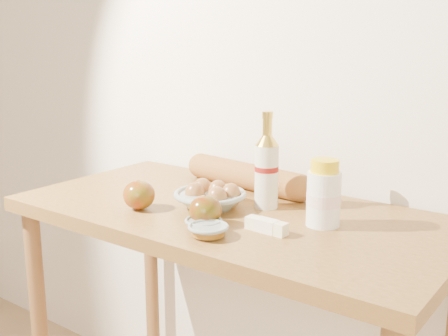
{
  "coord_description": "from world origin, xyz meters",
  "views": [
    {
      "loc": [
        0.85,
        -0.0,
        1.36
      ],
      "look_at": [
        0.0,
        1.15,
        1.02
      ],
      "focal_mm": 45.0,
      "sensor_mm": 36.0,
      "label": 1
    }
  ],
  "objects_px": {
    "egg_bowl": "(211,197)",
    "baguette": "(246,176)",
    "cream_bottle": "(324,195)",
    "bourbon_bottle": "(267,169)",
    "table": "(230,251)"
  },
  "relations": [
    {
      "from": "bourbon_bottle",
      "to": "egg_bowl",
      "type": "relative_size",
      "value": 1.29
    },
    {
      "from": "cream_bottle",
      "to": "table",
      "type": "bearing_deg",
      "value": -151.46
    },
    {
      "from": "table",
      "to": "bourbon_bottle",
      "type": "height_order",
      "value": "bourbon_bottle"
    },
    {
      "from": "table",
      "to": "baguette",
      "type": "bearing_deg",
      "value": 112.54
    },
    {
      "from": "table",
      "to": "egg_bowl",
      "type": "relative_size",
      "value": 5.88
    },
    {
      "from": "table",
      "to": "cream_bottle",
      "type": "height_order",
      "value": "cream_bottle"
    },
    {
      "from": "table",
      "to": "baguette",
      "type": "height_order",
      "value": "baguette"
    },
    {
      "from": "egg_bowl",
      "to": "baguette",
      "type": "relative_size",
      "value": 0.42
    },
    {
      "from": "table",
      "to": "egg_bowl",
      "type": "xyz_separation_m",
      "value": [
        -0.05,
        -0.02,
        0.15
      ]
    },
    {
      "from": "bourbon_bottle",
      "to": "table",
      "type": "bearing_deg",
      "value": -154.55
    },
    {
      "from": "cream_bottle",
      "to": "egg_bowl",
      "type": "distance_m",
      "value": 0.32
    },
    {
      "from": "baguette",
      "to": "egg_bowl",
      "type": "bearing_deg",
      "value": -74.65
    },
    {
      "from": "bourbon_bottle",
      "to": "cream_bottle",
      "type": "relative_size",
      "value": 1.58
    },
    {
      "from": "bourbon_bottle",
      "to": "cream_bottle",
      "type": "bearing_deg",
      "value": -32.08
    },
    {
      "from": "table",
      "to": "baguette",
      "type": "relative_size",
      "value": 2.45
    }
  ]
}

